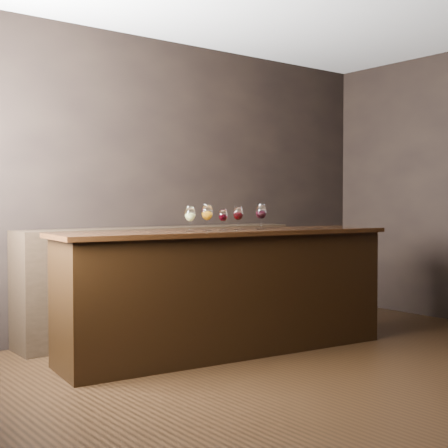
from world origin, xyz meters
TOP-DOWN VIEW (x-y plane):
  - ground at (0.00, 0.00)m, footprint 5.00×5.00m
  - room_shell at (-0.23, 0.11)m, footprint 5.02×4.52m
  - bar_counter at (-0.23, 1.06)m, footprint 2.81×0.90m
  - bar_top at (-0.23, 1.06)m, footprint 2.91×0.98m
  - back_bar_shelf at (-0.24, 2.03)m, footprint 2.77×0.40m
  - glass_white at (-0.61, 1.04)m, footprint 0.08×0.08m
  - glass_amber at (-0.45, 1.04)m, footprint 0.09×0.09m
  - glass_red_a at (-0.27, 1.07)m, footprint 0.07×0.07m
  - glass_red_b at (-0.11, 1.08)m, footprint 0.08×0.08m
  - glass_red_c at (0.09, 1.02)m, footprint 0.09×0.09m

SIDE VIEW (x-z plane):
  - ground at x=0.00m, z-range 0.00..0.00m
  - bar_counter at x=-0.23m, z-range 0.00..0.97m
  - back_bar_shelf at x=-0.24m, z-range 0.00..1.00m
  - bar_top at x=-0.23m, z-range 0.97..1.00m
  - glass_red_a at x=-0.27m, z-range 1.03..1.21m
  - glass_red_b at x=-0.11m, z-range 1.04..1.23m
  - glass_white at x=-0.61m, z-range 1.04..1.23m
  - glass_amber at x=-0.45m, z-range 1.04..1.25m
  - glass_red_c at x=0.09m, z-range 1.04..1.26m
  - room_shell at x=-0.23m, z-range 0.40..3.21m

